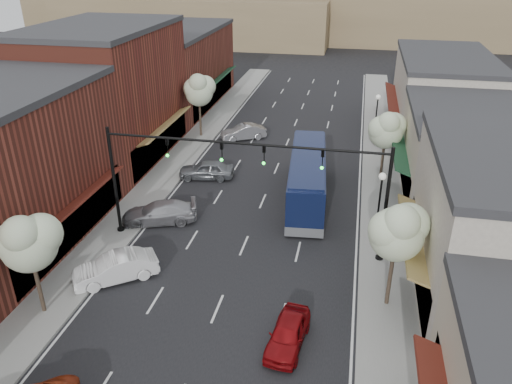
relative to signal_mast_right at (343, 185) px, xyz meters
The scene contains 26 objects.
ground 10.81m from the signal_mast_right, 125.10° to the right, with size 160.00×160.00×0.00m, color black.
sidewalk_left 18.10m from the signal_mast_right, 143.17° to the left, with size 2.80×73.00×0.15m, color gray.
sidewalk_right 11.78m from the signal_mast_right, 75.18° to the left, with size 2.80×73.00×0.15m, color gray.
curb_left 17.04m from the signal_mast_right, 140.24° to the left, with size 0.25×73.00×0.17m, color gray.
curb_right 11.53m from the signal_mast_right, 82.52° to the left, with size 0.25×73.00×0.17m, color gray.
bldg_left_midfar 23.22m from the signal_mast_right, 148.85° to the left, with size 10.14×14.10×10.90m.
bldg_left_far 34.32m from the signal_mast_right, 125.32° to the left, with size 10.14×18.10×8.40m.
bldg_right_midnear 8.37m from the signal_mast_right, 13.86° to the right, with size 9.14×12.10×7.90m.
bldg_right_midfar 12.94m from the signal_mast_right, 51.07° to the left, with size 9.14×12.10×6.40m.
bldg_right_far 25.35m from the signal_mast_right, 71.37° to the left, with size 9.14×16.10×7.40m.
hill_far 82.21m from the signal_mast_right, 93.92° to the left, with size 120.00×30.00×12.00m, color #7A6647.
hill_near 76.41m from the signal_mast_right, 113.63° to the left, with size 50.00×20.00×8.00m, color #7A6647.
signal_mast_right is the anchor object (origin of this frame).
signal_mast_left 11.24m from the signal_mast_right, behind, with size 8.22×0.46×7.00m.
tree_right_near 4.89m from the signal_mast_right, 56.09° to the right, with size 2.85×2.65×5.95m.
tree_right_far 12.27m from the signal_mast_right, 77.15° to the left, with size 2.85×2.65×5.43m.
tree_left_near 16.05m from the signal_mast_right, 149.86° to the right, with size 2.85×2.65×5.69m.
tree_left_far 22.68m from the signal_mast_right, 127.71° to the left, with size 2.85×2.65×6.13m.
lamp_post_near 3.69m from the signal_mast_right, 48.95° to the left, with size 0.44×0.44×4.44m.
lamp_post_far 20.19m from the signal_mast_right, 83.78° to the left, with size 0.44×0.44×4.44m.
coach_bus 7.89m from the signal_mast_right, 110.78° to the left, with size 3.32×11.17×3.37m.
red_hatchback 8.89m from the signal_mast_right, 103.15° to the right, with size 1.51×3.76×1.28m, color maroon.
parked_car_b 13.15m from the signal_mast_right, 157.95° to the right, with size 1.57×4.50×1.48m, color white.
parked_car_c 12.44m from the signal_mast_right, behind, with size 1.97×4.84×1.40m, color #A2A2A8.
parked_car_d 14.49m from the signal_mast_right, 139.82° to the left, with size 1.71×4.25×1.45m, color slate.
parked_car_e 21.01m from the signal_mast_right, 118.41° to the left, with size 1.47×4.20×1.38m, color #98989D.
Camera 1 is at (5.89, -17.01, 16.31)m, focal length 35.00 mm.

